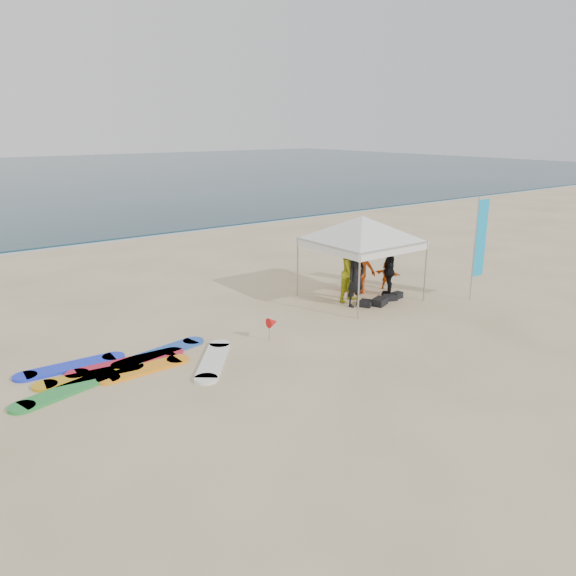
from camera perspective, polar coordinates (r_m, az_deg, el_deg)
The scene contains 13 objects.
ground at distance 14.08m, azimuth 6.67°, elevation -7.01°, with size 120.00×120.00×0.00m, color beige.
shoreline_foam at distance 29.49m, azimuth -18.31°, elevation 4.59°, with size 160.00×1.20×0.01m, color silver.
person_black_a at distance 17.72m, azimuth 6.92°, elevation 1.06°, with size 0.68×0.45×1.86m, color black.
person_yellow at distance 18.21m, azimuth 6.58°, elevation 1.59°, with size 0.94×0.73×1.93m, color gold.
person_orange_a at distance 19.14m, azimuth 7.37°, elevation 1.95°, with size 1.11×0.64×1.71m, color #D64813.
person_black_b at distance 19.04m, azimuth 10.22°, elevation 1.74°, with size 1.00×0.42×1.71m, color black.
person_orange_b at distance 19.40m, azimuth 6.47°, elevation 2.33°, with size 0.89×0.58×1.82m, color red.
person_seated at distance 19.86m, azimuth 10.01°, elevation 1.30°, with size 0.93×0.30×1.01m, color orange.
canopy_tent at distance 18.19m, azimuth 7.57°, elevation 7.24°, with size 4.17×4.17×3.14m.
feather_flag at distance 19.17m, azimuth 18.92°, elevation 4.67°, with size 0.57×0.04×3.37m.
marker_pennant at distance 14.91m, azimuth -1.55°, elevation -3.52°, with size 0.28×0.28×0.64m.
gear_pile at distance 18.35m, azimuth 9.42°, elevation -1.23°, with size 1.92×0.77×0.22m.
surfboard_spread at distance 13.88m, azimuth -16.05°, elevation -7.76°, with size 5.21×3.00×0.07m.
Camera 1 is at (-8.97, -9.35, 5.52)m, focal length 35.00 mm.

